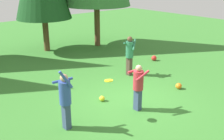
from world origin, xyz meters
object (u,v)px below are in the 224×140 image
(ball_red, at_px, (154,58))
(ball_orange, at_px, (179,86))
(person_thrower, at_px, (65,97))
(person_bystander, at_px, (130,52))
(frisbee, at_px, (109,81))
(person_catcher, at_px, (138,84))
(ball_yellow, at_px, (102,99))

(ball_red, height_order, ball_orange, ball_red)
(ball_red, bearing_deg, person_thrower, -159.30)
(person_thrower, relative_size, person_bystander, 1.07)
(person_bystander, xyz_separation_m, frisbee, (-3.24, -2.39, 0.25))
(person_thrower, height_order, person_bystander, person_thrower)
(person_catcher, relative_size, person_bystander, 0.90)
(person_bystander, height_order, ball_yellow, person_bystander)
(frisbee, height_order, ball_orange, frisbee)
(person_bystander, relative_size, ball_orange, 7.28)
(person_catcher, xyz_separation_m, person_bystander, (2.12, 2.57, 0.12))
(ball_orange, distance_m, ball_yellow, 3.23)
(person_bystander, bearing_deg, ball_red, 158.42)
(person_catcher, distance_m, ball_red, 5.69)
(ball_orange, bearing_deg, ball_red, 55.80)
(ball_red, xyz_separation_m, ball_orange, (-2.10, -3.09, -0.02))
(person_catcher, height_order, ball_red, person_catcher)
(person_thrower, bearing_deg, ball_red, 37.63)
(person_thrower, relative_size, ball_orange, 7.80)
(person_thrower, xyz_separation_m, person_catcher, (2.43, -0.57, -0.09))
(person_thrower, relative_size, ball_yellow, 9.42)
(person_thrower, distance_m, ball_yellow, 2.26)
(person_catcher, height_order, ball_yellow, person_catcher)
(person_catcher, height_order, person_bystander, person_bystander)
(person_bystander, bearing_deg, ball_yellow, -10.43)
(ball_orange, height_order, ball_yellow, ball_orange)
(ball_red, bearing_deg, frisbee, -151.97)
(person_catcher, relative_size, ball_yellow, 7.88)
(ball_red, bearing_deg, person_bystander, -165.15)
(ball_red, relative_size, ball_yellow, 1.37)
(person_bystander, xyz_separation_m, ball_red, (2.50, 0.66, -0.92))
(person_catcher, xyz_separation_m, ball_red, (4.61, 3.23, -0.80))
(person_bystander, relative_size, ball_yellow, 8.80)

